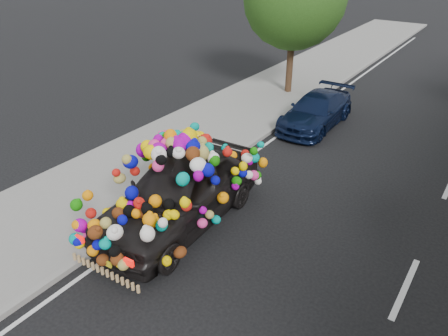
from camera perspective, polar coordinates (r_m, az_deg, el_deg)
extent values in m
plane|color=black|center=(10.58, 3.44, -7.80)|extent=(100.00, 100.00, 0.00)
cube|color=gray|center=(12.90, -13.13, -1.07)|extent=(4.00, 60.00, 0.12)
cube|color=gray|center=(11.69, -6.47, -3.70)|extent=(0.15, 60.00, 0.13)
cylinder|color=#332114|center=(19.36, 8.60, 13.42)|extent=(0.28, 0.28, 2.73)
imported|color=black|center=(10.38, -5.74, -3.15)|extent=(2.12, 4.95, 1.67)
cube|color=red|center=(9.40, -18.33, -8.78)|extent=(0.22, 0.07, 0.14)
cube|color=red|center=(8.56, -12.34, -11.95)|extent=(0.22, 0.07, 0.14)
cube|color=yellow|center=(9.15, -15.29, -11.81)|extent=(0.34, 0.05, 0.12)
imported|color=black|center=(16.24, 11.95, 7.32)|extent=(1.64, 4.01, 1.16)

